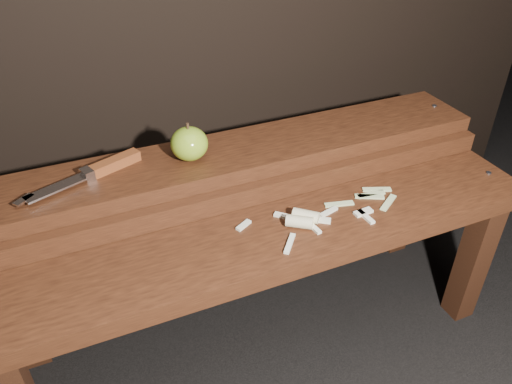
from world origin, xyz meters
name	(u,v)px	position (x,y,z in m)	size (l,w,h in m)	color
ground	(265,346)	(0.00, 0.00, 0.00)	(60.00, 60.00, 0.00)	black
bench_front_tier	(279,260)	(0.00, -0.06, 0.35)	(1.20, 0.20, 0.42)	black
bench_rear_tier	(238,181)	(0.00, 0.17, 0.41)	(1.20, 0.21, 0.50)	black
apple	(189,144)	(-0.11, 0.17, 0.54)	(0.08, 0.08, 0.09)	olive
knife	(101,169)	(-0.30, 0.18, 0.51)	(0.26, 0.12, 0.02)	brown
apple_scraps	(316,216)	(0.09, -0.04, 0.43)	(0.38, 0.13, 0.03)	beige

